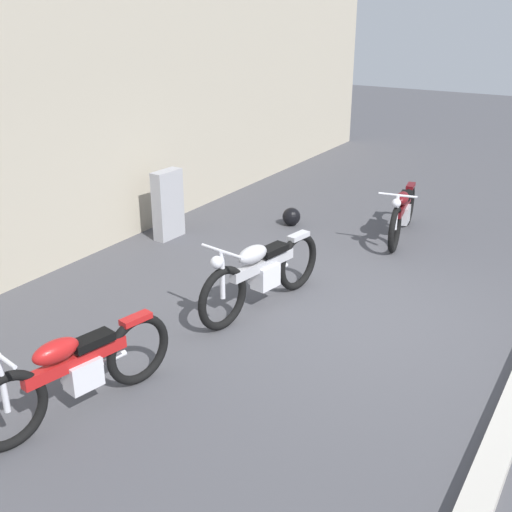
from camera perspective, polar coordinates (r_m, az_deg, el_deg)
name	(u,v)px	position (r m, az deg, el deg)	size (l,w,h in m)	color
ground_plane	(353,316)	(7.35, 8.83, -5.42)	(40.00, 40.00, 0.00)	#47474C
building_wall	(83,132)	(9.07, -15.58, 10.88)	(18.00, 0.30, 3.43)	#B2A893
stone_marker	(168,205)	(9.57, -8.06, 4.68)	(0.51, 0.20, 1.06)	#9E9EA3
helmet	(291,217)	(10.14, 3.26, 3.62)	(0.29, 0.29, 0.29)	black
motorcycle_silver	(262,273)	(7.27, 0.52, -1.52)	(2.08, 0.61, 0.94)	black
motorcycle_maroon	(402,212)	(9.74, 13.25, 3.95)	(1.93, 0.61, 0.87)	black
motorcycle_red	(76,371)	(5.68, -16.18, -10.04)	(1.98, 0.64, 0.90)	black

